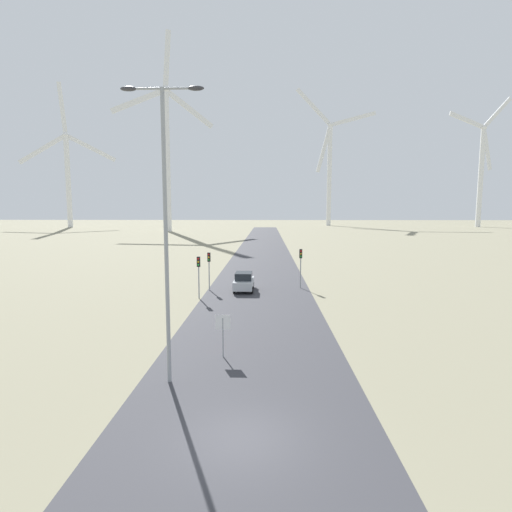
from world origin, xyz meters
TOP-DOWN VIEW (x-y plane):
  - ground_plane at (0.00, 0.00)m, footprint 600.00×600.00m
  - road_surface at (0.00, 48.00)m, footprint 10.00×240.00m
  - streetlamp at (-3.63, 4.47)m, footprint 3.55×0.32m
  - stop_sign_near at (-1.53, 7.63)m, footprint 0.81×0.07m
  - traffic_light_post_near_left at (-4.82, 25.37)m, footprint 0.28×0.34m
  - traffic_light_post_near_right at (4.17, 26.67)m, footprint 0.28×0.34m
  - traffic_light_post_mid_left at (-5.19, 21.59)m, footprint 0.28×0.34m
  - car_approaching at (-1.42, 25.09)m, footprint 1.88×4.13m
  - wind_turbine_far_left at (-88.23, 165.74)m, footprint 36.42×17.01m
  - wind_turbine_left at (-35.18, 132.47)m, footprint 33.57×13.79m
  - wind_turbine_center at (31.62, 188.60)m, footprint 39.73×5.36m
  - wind_turbine_right at (98.82, 175.64)m, footprint 32.11×10.25m

SIDE VIEW (x-z plane):
  - ground_plane at x=0.00m, z-range 0.00..0.00m
  - road_surface at x=0.00m, z-range 0.00..0.01m
  - car_approaching at x=-1.42m, z-range 0.00..1.83m
  - stop_sign_near at x=-1.53m, z-range 0.45..2.74m
  - traffic_light_post_near_left at x=-4.82m, z-range 0.87..4.57m
  - traffic_light_post_mid_left at x=-5.19m, z-range 0.88..4.62m
  - traffic_light_post_near_right at x=4.17m, z-range 0.92..4.85m
  - streetlamp at x=-3.63m, z-range 1.39..14.36m
  - wind_turbine_far_left at x=-88.23m, z-range -5.57..57.59m
  - wind_turbine_right at x=98.82m, z-range -1.79..57.45m
  - wind_turbine_left at x=-35.18m, z-range -4.51..65.69m
  - wind_turbine_center at x=31.62m, z-range -2.41..63.67m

